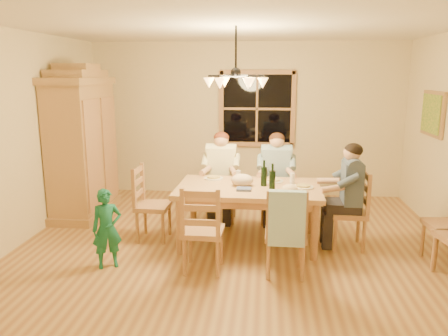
# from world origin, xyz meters

# --- Properties ---
(floor) EXTENTS (5.50, 5.50, 0.00)m
(floor) POSITION_xyz_m (0.00, 0.00, 0.00)
(floor) COLOR #9A6438
(floor) RESTS_ON ground
(ceiling) EXTENTS (5.50, 5.00, 0.02)m
(ceiling) POSITION_xyz_m (0.00, 0.00, 2.70)
(ceiling) COLOR white
(ceiling) RESTS_ON wall_back
(wall_back) EXTENTS (5.50, 0.02, 2.70)m
(wall_back) POSITION_xyz_m (0.00, 2.50, 1.35)
(wall_back) COLOR beige
(wall_back) RESTS_ON floor
(wall_left) EXTENTS (0.02, 5.00, 2.70)m
(wall_left) POSITION_xyz_m (-2.75, 0.00, 1.35)
(wall_left) COLOR beige
(wall_left) RESTS_ON floor
(window) EXTENTS (1.30, 0.06, 1.30)m
(window) POSITION_xyz_m (0.20, 2.47, 1.55)
(window) COLOR black
(window) RESTS_ON wall_back
(painting) EXTENTS (0.06, 0.78, 0.64)m
(painting) POSITION_xyz_m (2.71, 1.20, 1.60)
(painting) COLOR #9E7544
(painting) RESTS_ON wall_right
(chandelier) EXTENTS (0.77, 0.68, 0.71)m
(chandelier) POSITION_xyz_m (-0.00, 0.00, 2.08)
(chandelier) COLOR black
(chandelier) RESTS_ON ceiling
(armoire) EXTENTS (0.66, 1.40, 2.30)m
(armoire) POSITION_xyz_m (-2.42, 1.08, 1.06)
(armoire) COLOR #9E7544
(armoire) RESTS_ON floor
(dining_table) EXTENTS (1.82, 1.13, 0.76)m
(dining_table) POSITION_xyz_m (0.16, 0.10, 0.66)
(dining_table) COLOR tan
(dining_table) RESTS_ON floor
(chair_far_left) EXTENTS (0.45, 0.43, 0.99)m
(chair_far_left) POSITION_xyz_m (-0.27, 0.96, 0.30)
(chair_far_left) COLOR #9C6944
(chair_far_left) RESTS_ON floor
(chair_far_right) EXTENTS (0.45, 0.43, 0.99)m
(chair_far_right) POSITION_xyz_m (0.53, 0.95, 0.30)
(chair_far_right) COLOR #9C6944
(chair_far_right) RESTS_ON floor
(chair_near_left) EXTENTS (0.45, 0.43, 0.99)m
(chair_near_left) POSITION_xyz_m (-0.30, -0.75, 0.30)
(chair_near_left) COLOR #9C6944
(chair_near_left) RESTS_ON floor
(chair_near_right) EXTENTS (0.45, 0.43, 0.99)m
(chair_near_right) POSITION_xyz_m (0.60, -0.76, 0.30)
(chair_near_right) COLOR #9C6944
(chair_near_right) RESTS_ON floor
(chair_end_left) EXTENTS (0.43, 0.45, 0.99)m
(chair_end_left) POSITION_xyz_m (-1.09, 0.12, 0.30)
(chair_end_left) COLOR #9C6944
(chair_end_left) RESTS_ON floor
(chair_end_right) EXTENTS (0.43, 0.45, 0.99)m
(chair_end_right) POSITION_xyz_m (1.42, 0.08, 0.30)
(chair_end_right) COLOR #9C6944
(chair_end_right) RESTS_ON floor
(adult_woman) EXTENTS (0.40, 0.42, 0.87)m
(adult_woman) POSITION_xyz_m (-0.27, 0.96, 0.84)
(adult_woman) COLOR beige
(adult_woman) RESTS_ON floor
(adult_plaid_man) EXTENTS (0.40, 0.42, 0.87)m
(adult_plaid_man) POSITION_xyz_m (0.53, 0.95, 0.84)
(adult_plaid_man) COLOR #2D5E7C
(adult_plaid_man) RESTS_ON floor
(adult_slate_man) EXTENTS (0.42, 0.40, 0.87)m
(adult_slate_man) POSITION_xyz_m (1.42, 0.08, 0.84)
(adult_slate_man) COLOR #43526C
(adult_slate_man) RESTS_ON floor
(towel) EXTENTS (0.38, 0.11, 0.58)m
(towel) POSITION_xyz_m (0.60, -0.95, 0.70)
(towel) COLOR #98BDCE
(towel) RESTS_ON chair_near_right
(wine_bottle_a) EXTENTS (0.08, 0.08, 0.33)m
(wine_bottle_a) POSITION_xyz_m (0.35, 0.14, 0.93)
(wine_bottle_a) COLOR black
(wine_bottle_a) RESTS_ON dining_table
(wine_bottle_b) EXTENTS (0.08, 0.08, 0.33)m
(wine_bottle_b) POSITION_xyz_m (0.46, -0.06, 0.93)
(wine_bottle_b) COLOR black
(wine_bottle_b) RESTS_ON dining_table
(plate_woman) EXTENTS (0.26, 0.26, 0.02)m
(plate_woman) POSITION_xyz_m (-0.32, 0.44, 0.77)
(plate_woman) COLOR white
(plate_woman) RESTS_ON dining_table
(plate_plaid) EXTENTS (0.26, 0.26, 0.02)m
(plate_plaid) POSITION_xyz_m (0.48, 0.36, 0.77)
(plate_plaid) COLOR white
(plate_plaid) RESTS_ON dining_table
(plate_slate) EXTENTS (0.26, 0.26, 0.02)m
(plate_slate) POSITION_xyz_m (0.84, 0.08, 0.77)
(plate_slate) COLOR white
(plate_slate) RESTS_ON dining_table
(wine_glass_a) EXTENTS (0.06, 0.06, 0.14)m
(wine_glass_a) POSITION_xyz_m (0.01, 0.37, 0.83)
(wine_glass_a) COLOR silver
(wine_glass_a) RESTS_ON dining_table
(wine_glass_b) EXTENTS (0.06, 0.06, 0.14)m
(wine_glass_b) POSITION_xyz_m (0.72, 0.28, 0.83)
(wine_glass_b) COLOR silver
(wine_glass_b) RESTS_ON dining_table
(cap) EXTENTS (0.20, 0.20, 0.11)m
(cap) POSITION_xyz_m (0.66, -0.20, 0.82)
(cap) COLOR #D4BA8D
(cap) RESTS_ON dining_table
(napkin) EXTENTS (0.18, 0.14, 0.03)m
(napkin) POSITION_xyz_m (0.12, -0.11, 0.78)
(napkin) COLOR #465281
(napkin) RESTS_ON dining_table
(cloth_bundle) EXTENTS (0.28, 0.22, 0.15)m
(cloth_bundle) POSITION_xyz_m (0.08, 0.11, 0.84)
(cloth_bundle) COLOR #C1A98C
(cloth_bundle) RESTS_ON dining_table
(child) EXTENTS (0.39, 0.34, 0.91)m
(child) POSITION_xyz_m (-1.38, -0.77, 0.46)
(child) COLOR #176950
(child) RESTS_ON floor
(chair_spare_back) EXTENTS (0.44, 0.46, 0.99)m
(chair_spare_back) POSITION_xyz_m (2.45, -0.29, 0.30)
(chair_spare_back) COLOR #9C6944
(chair_spare_back) RESTS_ON floor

